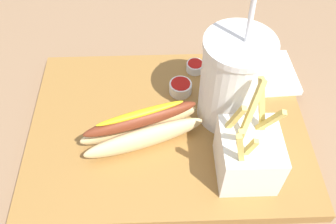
{
  "coord_description": "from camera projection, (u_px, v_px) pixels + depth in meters",
  "views": [
    {
      "loc": [
        -0.01,
        -0.35,
        0.48
      ],
      "look_at": [
        0.0,
        0.0,
        0.05
      ],
      "focal_mm": 38.95,
      "sensor_mm": 36.0,
      "label": 1
    }
  ],
  "objects": [
    {
      "name": "hot_dog_1",
      "position": [
        142.0,
        128.0,
        0.54
      ],
      "size": [
        0.19,
        0.1,
        0.07
      ],
      "color": "#E5C689",
      "rests_on": "food_tray"
    },
    {
      "name": "fries_basket",
      "position": [
        248.0,
        154.0,
        0.49
      ],
      "size": [
        0.08,
        0.09,
        0.15
      ],
      "color": "white",
      "rests_on": "food_tray"
    },
    {
      "name": "food_tray",
      "position": [
        168.0,
        127.0,
        0.59
      ],
      "size": [
        0.44,
        0.32,
        0.02
      ],
      "primitive_type": "cube",
      "color": "olive",
      "rests_on": "ground_plane"
    },
    {
      "name": "soda_cup",
      "position": [
        233.0,
        81.0,
        0.53
      ],
      "size": [
        0.1,
        0.1,
        0.22
      ],
      "color": "white",
      "rests_on": "food_tray"
    },
    {
      "name": "ketchup_cup_2",
      "position": [
        195.0,
        66.0,
        0.65
      ],
      "size": [
        0.03,
        0.03,
        0.02
      ],
      "color": "white",
      "rests_on": "food_tray"
    },
    {
      "name": "ketchup_cup_1",
      "position": [
        180.0,
        87.0,
        0.61
      ],
      "size": [
        0.04,
        0.04,
        0.02
      ],
      "color": "white",
      "rests_on": "food_tray"
    },
    {
      "name": "ground_plane",
      "position": [
        168.0,
        135.0,
        0.6
      ],
      "size": [
        2.4,
        2.4,
        0.02
      ],
      "primitive_type": "cube",
      "color": "#8C6B4C"
    },
    {
      "name": "napkin_stack",
      "position": [
        255.0,
        74.0,
        0.64
      ],
      "size": [
        0.14,
        0.11,
        0.01
      ],
      "primitive_type": "cube",
      "rotation": [
        0.0,
        0.0,
        0.05
      ],
      "color": "white",
      "rests_on": "food_tray"
    }
  ]
}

